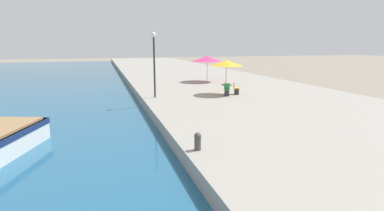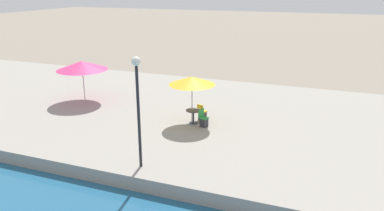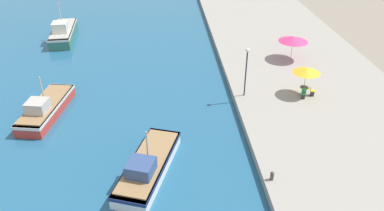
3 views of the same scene
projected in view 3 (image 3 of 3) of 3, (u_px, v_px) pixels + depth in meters
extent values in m
cube|color=gray|center=(272.00, 34.00, 48.76)|extent=(16.00, 90.00, 0.66)
cube|color=white|center=(149.00, 167.00, 25.62)|extent=(4.66, 8.02, 0.97)
cube|color=navy|center=(148.00, 163.00, 25.44)|extent=(4.73, 8.11, 0.25)
cube|color=#99754C|center=(148.00, 161.00, 25.35)|extent=(4.28, 7.38, 0.10)
cube|color=#334C7F|center=(141.00, 168.00, 23.98)|extent=(2.10, 2.12, 0.87)
cylinder|color=#B7B2A8|center=(147.00, 146.00, 24.73)|extent=(0.12, 0.12, 2.33)
cube|color=red|center=(47.00, 109.00, 32.05)|extent=(3.48, 7.52, 1.03)
cube|color=silver|center=(46.00, 105.00, 31.85)|extent=(3.53, 7.60, 0.25)
cube|color=#99754C|center=(45.00, 104.00, 31.76)|extent=(3.20, 6.92, 0.10)
cube|color=#B7B2A8|center=(37.00, 106.00, 30.42)|extent=(1.83, 1.84, 0.93)
cylinder|color=#B7B2A8|center=(42.00, 90.00, 31.10)|extent=(0.12, 0.12, 2.48)
cube|color=#33705B|center=(64.00, 34.00, 47.60)|extent=(3.07, 8.43, 1.34)
cube|color=silver|center=(63.00, 30.00, 47.32)|extent=(3.12, 8.51, 0.25)
cube|color=#ADA89E|center=(63.00, 28.00, 47.23)|extent=(2.82, 7.75, 0.10)
cube|color=silver|center=(60.00, 27.00, 45.67)|extent=(1.86, 1.94, 1.21)
cylinder|color=#B7B2A8|center=(60.00, 15.00, 46.38)|extent=(0.12, 0.12, 3.22)
cylinder|color=#B7B7B7|center=(305.00, 83.00, 33.58)|extent=(0.06, 0.06, 2.30)
cone|color=yellow|center=(307.00, 71.00, 32.95)|extent=(2.43, 2.43, 0.42)
cylinder|color=#B7B7B7|center=(292.00, 50.00, 40.39)|extent=(0.06, 0.06, 2.18)
cone|color=#E5387A|center=(293.00, 39.00, 39.77)|extent=(3.15, 3.15, 0.55)
cylinder|color=#333338|center=(303.00, 94.00, 34.10)|extent=(0.44, 0.44, 0.04)
cylinder|color=#333338|center=(304.00, 91.00, 33.93)|extent=(0.08, 0.08, 0.70)
cylinder|color=#4C4742|center=(305.00, 87.00, 33.74)|extent=(0.80, 0.80, 0.04)
cube|color=#2D2D33|center=(303.00, 96.00, 33.38)|extent=(0.44, 0.44, 0.45)
cube|color=#2D8E42|center=(304.00, 93.00, 33.25)|extent=(0.52, 0.52, 0.06)
cube|color=#2D8E42|center=(304.00, 90.00, 33.30)|extent=(0.39, 0.21, 0.40)
cube|color=#2D2D33|center=(312.00, 93.00, 33.81)|extent=(0.44, 0.44, 0.45)
cube|color=gold|center=(313.00, 91.00, 33.68)|extent=(0.52, 0.52, 0.06)
cube|color=gold|center=(311.00, 88.00, 33.61)|extent=(0.20, 0.40, 0.40)
cylinder|color=#4C4742|center=(272.00, 177.00, 24.21)|extent=(0.24, 0.24, 0.45)
sphere|color=#4C4742|center=(272.00, 173.00, 24.06)|extent=(0.26, 0.26, 0.26)
cylinder|color=#232328|center=(246.00, 74.00, 32.88)|extent=(0.12, 0.12, 4.20)
sphere|color=white|center=(248.00, 50.00, 31.71)|extent=(0.36, 0.36, 0.36)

